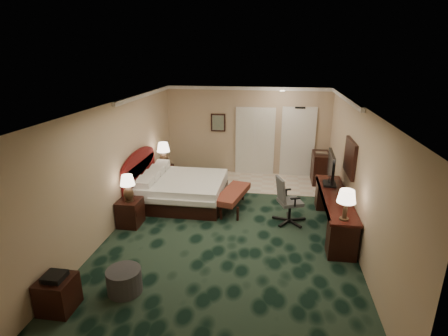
# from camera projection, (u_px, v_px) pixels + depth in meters

# --- Properties ---
(floor) EXTENTS (5.00, 7.50, 0.00)m
(floor) POSITION_uv_depth(u_px,v_px,m) (231.00, 228.00, 7.68)
(floor) COLOR black
(floor) RESTS_ON ground
(ceiling) EXTENTS (5.00, 7.50, 0.00)m
(ceiling) POSITION_uv_depth(u_px,v_px,m) (232.00, 105.00, 6.82)
(ceiling) COLOR white
(ceiling) RESTS_ON wall_back
(wall_back) EXTENTS (5.00, 0.00, 2.70)m
(wall_back) POSITION_uv_depth(u_px,v_px,m) (247.00, 131.00, 10.76)
(wall_back) COLOR tan
(wall_back) RESTS_ON ground
(wall_front) EXTENTS (5.00, 0.00, 2.70)m
(wall_front) POSITION_uv_depth(u_px,v_px,m) (186.00, 282.00, 3.73)
(wall_front) COLOR tan
(wall_front) RESTS_ON ground
(wall_left) EXTENTS (0.00, 7.50, 2.70)m
(wall_left) POSITION_uv_depth(u_px,v_px,m) (118.00, 165.00, 7.60)
(wall_left) COLOR tan
(wall_left) RESTS_ON ground
(wall_right) EXTENTS (0.00, 7.50, 2.70)m
(wall_right) POSITION_uv_depth(u_px,v_px,m) (357.00, 176.00, 6.89)
(wall_right) COLOR tan
(wall_right) RESTS_ON ground
(crown_molding) EXTENTS (5.00, 7.50, 0.10)m
(crown_molding) POSITION_uv_depth(u_px,v_px,m) (232.00, 107.00, 6.83)
(crown_molding) COLOR silver
(crown_molding) RESTS_ON wall_back
(tile_patch) EXTENTS (3.20, 1.70, 0.01)m
(tile_patch) POSITION_uv_depth(u_px,v_px,m) (274.00, 183.00, 10.27)
(tile_patch) COLOR beige
(tile_patch) RESTS_ON ground
(headboard) EXTENTS (0.12, 2.00, 1.40)m
(headboard) POSITION_uv_depth(u_px,v_px,m) (140.00, 177.00, 8.74)
(headboard) COLOR #4C0A08
(headboard) RESTS_ON ground
(entry_door) EXTENTS (1.02, 0.06, 2.18)m
(entry_door) POSITION_uv_depth(u_px,v_px,m) (298.00, 143.00, 10.61)
(entry_door) COLOR silver
(entry_door) RESTS_ON ground
(closet_doors) EXTENTS (1.20, 0.06, 2.10)m
(closet_doors) POSITION_uv_depth(u_px,v_px,m) (255.00, 141.00, 10.79)
(closet_doors) COLOR beige
(closet_doors) RESTS_ON ground
(wall_art) EXTENTS (0.45, 0.06, 0.55)m
(wall_art) POSITION_uv_depth(u_px,v_px,m) (218.00, 123.00, 10.77)
(wall_art) COLOR #4D685C
(wall_art) RESTS_ON wall_back
(wall_mirror) EXTENTS (0.05, 0.95, 0.75)m
(wall_mirror) POSITION_uv_depth(u_px,v_px,m) (350.00, 158.00, 7.40)
(wall_mirror) COLOR white
(wall_mirror) RESTS_ON wall_right
(bed) EXTENTS (2.03, 1.88, 0.64)m
(bed) POSITION_uv_depth(u_px,v_px,m) (183.00, 190.00, 8.90)
(bed) COLOR white
(bed) RESTS_ON ground
(nightstand_near) EXTENTS (0.47, 0.54, 0.59)m
(nightstand_near) POSITION_uv_depth(u_px,v_px,m) (130.00, 212.00, 7.74)
(nightstand_near) COLOR black
(nightstand_near) RESTS_ON ground
(nightstand_far) EXTENTS (0.50, 0.57, 0.62)m
(nightstand_far) POSITION_uv_depth(u_px,v_px,m) (163.00, 177.00, 9.89)
(nightstand_far) COLOR black
(nightstand_far) RESTS_ON ground
(lamp_near) EXTENTS (0.33, 0.33, 0.60)m
(lamp_near) POSITION_uv_depth(u_px,v_px,m) (128.00, 188.00, 7.51)
(lamp_near) COLOR black
(lamp_near) RESTS_ON nightstand_near
(lamp_far) EXTENTS (0.45, 0.45, 0.68)m
(lamp_far) POSITION_uv_depth(u_px,v_px,m) (164.00, 154.00, 9.73)
(lamp_far) COLOR black
(lamp_far) RESTS_ON nightstand_far
(bed_bench) EXTENTS (0.78, 1.47, 0.47)m
(bed_bench) POSITION_uv_depth(u_px,v_px,m) (233.00, 200.00, 8.54)
(bed_bench) COLOR brown
(bed_bench) RESTS_ON ground
(ottoman) EXTENTS (0.64, 0.64, 0.40)m
(ottoman) POSITION_uv_depth(u_px,v_px,m) (124.00, 281.00, 5.59)
(ottoman) COLOR #2F2F2F
(ottoman) RESTS_ON ground
(side_table) EXTENTS (0.49, 0.49, 0.53)m
(side_table) POSITION_uv_depth(u_px,v_px,m) (58.00, 294.00, 5.19)
(side_table) COLOR black
(side_table) RESTS_ON ground
(desk) EXTENTS (0.57, 2.67, 0.77)m
(desk) POSITION_uv_depth(u_px,v_px,m) (334.00, 212.00, 7.54)
(desk) COLOR black
(desk) RESTS_ON ground
(tv) EXTENTS (0.12, 0.98, 0.76)m
(tv) POSITION_uv_depth(u_px,v_px,m) (331.00, 169.00, 7.93)
(tv) COLOR black
(tv) RESTS_ON desk
(desk_lamp) EXTENTS (0.42, 0.42, 0.59)m
(desk_lamp) POSITION_uv_depth(u_px,v_px,m) (346.00, 205.00, 6.29)
(desk_lamp) COLOR black
(desk_lamp) RESTS_ON desk
(desk_chair) EXTENTS (0.80, 0.78, 1.09)m
(desk_chair) POSITION_uv_depth(u_px,v_px,m) (290.00, 200.00, 7.78)
(desk_chair) COLOR #525252
(desk_chair) RESTS_ON ground
(minibar) EXTENTS (0.47, 0.85, 0.89)m
(minibar) POSITION_uv_depth(u_px,v_px,m) (320.00, 168.00, 10.22)
(minibar) COLOR black
(minibar) RESTS_ON ground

